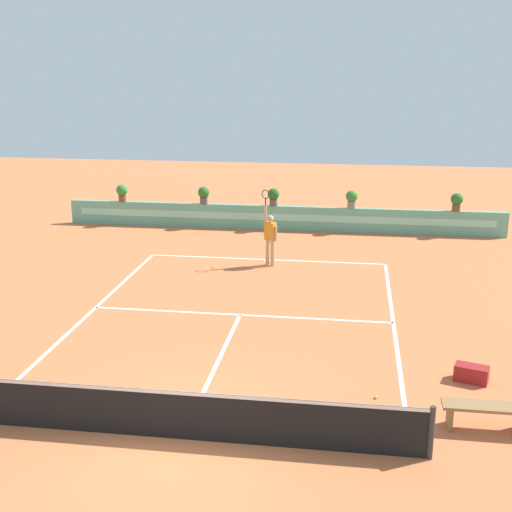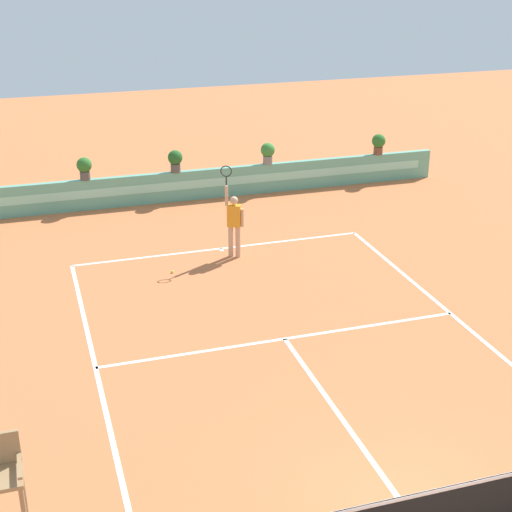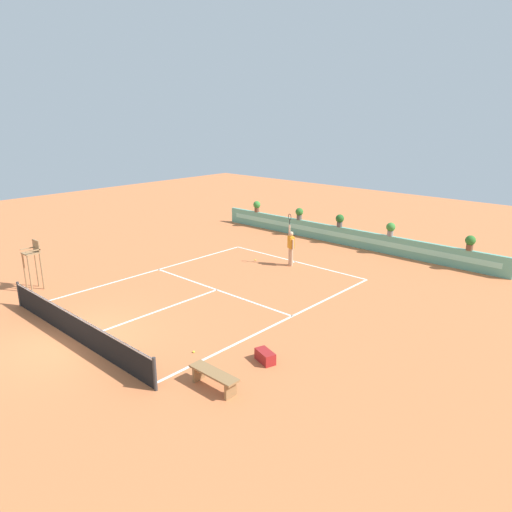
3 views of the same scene
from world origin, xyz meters
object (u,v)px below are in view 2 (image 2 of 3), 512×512
Objects in this scene: tennis_player at (234,221)px; potted_plant_far_right at (379,143)px; umpire_chair at (2,492)px; tennis_ball_mid_court at (172,272)px; potted_plant_right at (268,152)px; potted_plant_left at (84,167)px; potted_plant_centre at (175,160)px.

tennis_player reaches higher than potted_plant_far_right.
umpire_chair is 0.83× the size of tennis_player.
potted_plant_far_right reaches higher than tennis_ball_mid_court.
potted_plant_right is (2.66, 5.17, 0.36)m from tennis_player.
potted_plant_right is at bearing 51.90° from tennis_ball_mid_court.
potted_plant_far_right is (6.76, 5.17, 0.36)m from tennis_player.
potted_plant_left is at bearing 123.54° from tennis_player.
potted_plant_far_right and potted_plant_centre have the same top height.
umpire_chair is at bearing -110.06° from potted_plant_centre.
tennis_player is 5.21m from potted_plant_centre.
potted_plant_left is (-6.08, 0.00, 0.00)m from potted_plant_right.
tennis_ball_mid_court is 6.06m from potted_plant_centre.
potted_plant_left is (-1.58, 5.75, 1.38)m from tennis_ball_mid_court.
umpire_chair is at bearing -114.06° from tennis_ball_mid_court.
potted_plant_far_right is at bearing 37.44° from tennis_player.
potted_plant_far_right is (4.10, 0.00, 0.00)m from potted_plant_right.
tennis_player is 5.83m from potted_plant_right.
potted_plant_left is (-10.18, 0.00, 0.00)m from potted_plant_far_right.
potted_plant_left is (2.61, 15.13, 0.07)m from umpire_chair.
tennis_player is (6.04, 9.95, -0.29)m from umpire_chair.
potted_plant_right and potted_plant_far_right have the same top height.
tennis_ball_mid_court is 10.44m from potted_plant_far_right.
tennis_ball_mid_court is 0.09× the size of potted_plant_right.
tennis_player is at bearing -56.46° from potted_plant_left.
tennis_ball_mid_court is 6.12m from potted_plant_left.
potted_plant_right is 3.17m from potted_plant_centre.
potted_plant_far_right is 7.27m from potted_plant_centre.
potted_plant_right is (8.69, 15.13, 0.07)m from umpire_chair.
potted_plant_right is at bearing 180.00° from potted_plant_far_right.
potted_plant_right and potted_plant_centre have the same top height.
potted_plant_left is at bearing 105.34° from tennis_ball_mid_court.
tennis_player is 3.57× the size of potted_plant_right.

